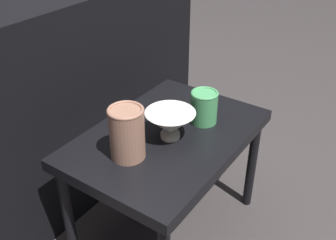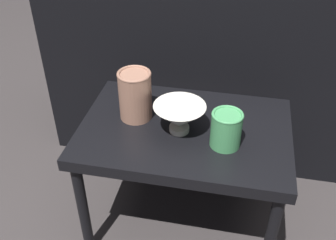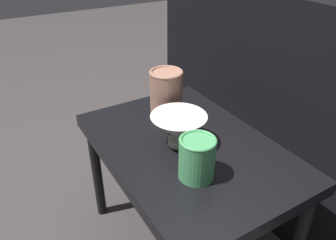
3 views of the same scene
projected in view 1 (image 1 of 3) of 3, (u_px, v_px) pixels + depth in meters
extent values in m
plane|color=#383333|center=(167.00, 227.00, 1.56)|extent=(8.00, 8.00, 0.00)
cube|color=black|center=(167.00, 138.00, 1.33)|extent=(0.68, 0.47, 0.04)
cylinder|color=black|center=(252.00, 164.00, 1.57)|extent=(0.04, 0.04, 0.41)
cylinder|color=black|center=(68.00, 216.00, 1.33)|extent=(0.04, 0.04, 0.41)
cylinder|color=black|center=(170.00, 133.00, 1.76)|extent=(0.04, 0.04, 0.41)
cube|color=black|center=(53.00, 95.00, 1.61)|extent=(1.31, 0.50, 0.84)
cylinder|color=silver|center=(170.00, 135.00, 1.29)|extent=(0.06, 0.06, 0.02)
cone|color=silver|center=(170.00, 123.00, 1.27)|extent=(0.16, 0.16, 0.08)
cylinder|color=#996B56|center=(127.00, 134.00, 1.17)|extent=(0.11, 0.11, 0.16)
torus|color=#996B56|center=(125.00, 110.00, 1.13)|extent=(0.11, 0.11, 0.01)
cylinder|color=#47995B|center=(204.00, 108.00, 1.35)|extent=(0.09, 0.09, 0.11)
torus|color=#47995B|center=(205.00, 93.00, 1.32)|extent=(0.09, 0.09, 0.01)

